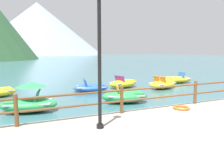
{
  "coord_description": "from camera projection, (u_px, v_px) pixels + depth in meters",
  "views": [
    {
      "loc": [
        -5.32,
        -5.39,
        2.57
      ],
      "look_at": [
        -0.46,
        5.0,
        0.9
      ],
      "focal_mm": 36.85,
      "sensor_mm": 36.0,
      "label": 1
    }
  ],
  "objects": [
    {
      "name": "pedal_boat_6",
      "position": [
        123.0,
        83.0,
        16.1
      ],
      "size": [
        2.53,
        1.78,
        0.88
      ],
      "color": "yellow",
      "rests_on": "ground"
    },
    {
      "name": "distant_peak",
      "position": [
        38.0,
        29.0,
        135.23
      ],
      "size": [
        75.55,
        75.55,
        30.43
      ],
      "primitive_type": "cone",
      "color": "#93A3B7",
      "rests_on": "ground"
    },
    {
      "name": "pedal_boat_4",
      "position": [
        125.0,
        96.0,
        11.48
      ],
      "size": [
        2.57,
        1.96,
        0.91
      ],
      "color": "green",
      "rests_on": "ground"
    },
    {
      "name": "pedal_boat_2",
      "position": [
        91.0,
        88.0,
        14.53
      ],
      "size": [
        2.43,
        1.65,
        0.82
      ],
      "color": "blue",
      "rests_on": "ground"
    },
    {
      "name": "pedal_boat_5",
      "position": [
        177.0,
        79.0,
        18.52
      ],
      "size": [
        2.61,
        1.68,
        0.85
      ],
      "color": "yellow",
      "rests_on": "ground"
    },
    {
      "name": "pedal_boat_3",
      "position": [
        29.0,
        102.0,
        9.69
      ],
      "size": [
        2.58,
        1.85,
        1.28
      ],
      "color": "green",
      "rests_on": "ground"
    },
    {
      "name": "ground_plane",
      "position": [
        36.0,
        64.0,
        43.29
      ],
      "size": [
        200.0,
        200.0,
        0.0
      ],
      "primitive_type": "plane",
      "color": "#3D6B75"
    },
    {
      "name": "life_ring",
      "position": [
        181.0,
        108.0,
        8.62
      ],
      "size": [
        0.61,
        0.61,
        0.09
      ],
      "primitive_type": "torus",
      "color": "orange",
      "rests_on": "promenade_dock"
    },
    {
      "name": "pedal_boat_1",
      "position": [
        163.0,
        84.0,
        15.76
      ],
      "size": [
        2.5,
        1.92,
        0.88
      ],
      "color": "yellow",
      "rests_on": "ground"
    },
    {
      "name": "dock_railing",
      "position": [
        162.0,
        93.0,
        8.68
      ],
      "size": [
        23.92,
        0.12,
        0.95
      ],
      "color": "brown",
      "rests_on": "promenade_dock"
    },
    {
      "name": "lamp_post",
      "position": [
        99.0,
        44.0,
        6.16
      ],
      "size": [
        0.28,
        0.28,
        3.88
      ],
      "color": "black",
      "rests_on": "promenade_dock"
    }
  ]
}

